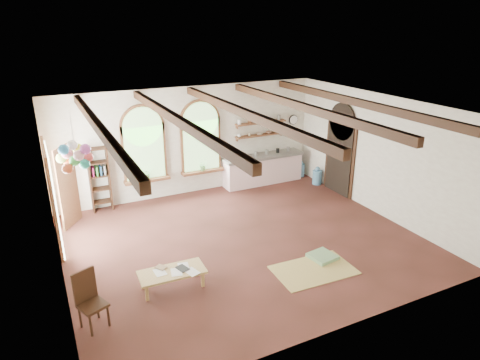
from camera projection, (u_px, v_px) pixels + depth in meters
floor at (243, 241)px, 10.23m from camera, size 8.00×8.00×0.00m
ceiling_beams at (244, 113)px, 9.13m from camera, size 6.20×6.80×0.18m
window_left at (144, 147)px, 11.95m from camera, size 1.30×0.28×2.20m
window_right at (201, 139)px, 12.65m from camera, size 1.30×0.28×2.20m
left_doorway at (53, 199)px, 9.70m from camera, size 0.10×1.90×2.50m
right_doorway at (339, 158)px, 12.73m from camera, size 0.10×1.30×2.40m
kitchen_counter at (263, 169)px, 13.69m from camera, size 2.68×0.62×0.94m
wall_shelf_lower at (261, 135)px, 13.47m from camera, size 1.70×0.24×0.04m
wall_shelf_upper at (261, 123)px, 13.32m from camera, size 1.70×0.24×0.04m
wall_clock at (293, 120)px, 13.92m from camera, size 0.32×0.04×0.32m
bookshelf at (100, 179)px, 11.58m from camera, size 0.53×0.32×1.80m
coffee_table at (172, 273)px, 8.35m from camera, size 1.31×0.64×0.37m
side_chair at (93, 311)px, 7.29m from camera, size 0.54×0.54×1.05m
floor_mat at (314, 270)px, 9.03m from camera, size 1.73×1.11×0.02m
floor_cushion at (322, 257)px, 9.46m from camera, size 0.60×0.60×0.09m
water_jug_a at (300, 169)px, 14.38m from camera, size 0.28×0.28×0.55m
water_jug_b at (317, 176)px, 13.68m from camera, size 0.30×0.30×0.58m
balloon_cluster at (76, 156)px, 8.77m from camera, size 0.72×0.76×1.14m
table_book at (158, 269)px, 8.38m from camera, size 0.26×0.27×0.02m
tablet at (182, 268)px, 8.42m from camera, size 0.26×0.31×0.01m
potted_plant_left at (147, 174)px, 12.14m from camera, size 0.27×0.23×0.30m
potted_plant_right at (203, 166)px, 12.84m from camera, size 0.27×0.23×0.30m
shelf_cup_a at (239, 136)px, 13.13m from camera, size 0.12×0.10×0.10m
shelf_cup_b at (249, 134)px, 13.28m from camera, size 0.10×0.10×0.09m
shelf_bowl_a at (259, 134)px, 13.43m from camera, size 0.22×0.22×0.05m
shelf_bowl_b at (269, 132)px, 13.57m from camera, size 0.20×0.20×0.06m
shelf_vase at (278, 129)px, 13.69m from camera, size 0.18×0.18×0.19m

